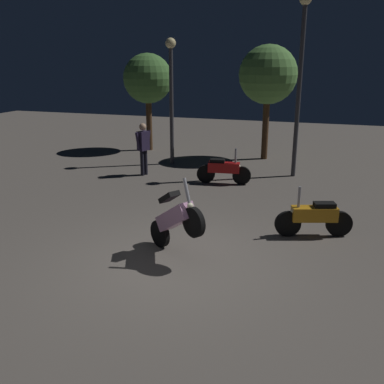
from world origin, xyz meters
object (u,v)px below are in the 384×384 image
(person_rider_beside, at_px, (143,144))
(streetlamp_far, at_px, (301,66))
(motorcycle_pink_foreground, at_px, (176,220))
(motorcycle_red_parked_left, at_px, (224,170))
(motorcycle_orange_parked_right, at_px, (314,217))
(streetlamp_near, at_px, (171,85))

(person_rider_beside, height_order, streetlamp_far, streetlamp_far)
(motorcycle_pink_foreground, height_order, motorcycle_red_parked_left, motorcycle_pink_foreground)
(motorcycle_red_parked_left, distance_m, streetlamp_far, 3.93)
(motorcycle_pink_foreground, xyz_separation_m, person_rider_beside, (-3.09, 5.41, 0.28))
(motorcycle_red_parked_left, bearing_deg, person_rider_beside, 168.66)
(motorcycle_red_parked_left, relative_size, person_rider_beside, 0.97)
(motorcycle_orange_parked_right, bearing_deg, motorcycle_pink_foreground, 18.31)
(motorcycle_red_parked_left, bearing_deg, streetlamp_far, 31.67)
(motorcycle_pink_foreground, relative_size, motorcycle_red_parked_left, 0.98)
(motorcycle_orange_parked_right, relative_size, person_rider_beside, 0.94)
(person_rider_beside, distance_m, streetlamp_far, 5.47)
(motorcycle_pink_foreground, bearing_deg, streetlamp_far, 110.79)
(motorcycle_pink_foreground, bearing_deg, motorcycle_red_parked_left, 127.89)
(person_rider_beside, bearing_deg, motorcycle_pink_foreground, -39.19)
(motorcycle_pink_foreground, relative_size, streetlamp_far, 0.30)
(motorcycle_orange_parked_right, bearing_deg, motorcycle_red_parked_left, -68.19)
(motorcycle_orange_parked_right, distance_m, streetlamp_near, 7.90)
(motorcycle_pink_foreground, relative_size, person_rider_beside, 0.96)
(motorcycle_orange_parked_right, xyz_separation_m, streetlamp_far, (-0.88, 4.99, 3.02))
(motorcycle_orange_parked_right, bearing_deg, streetlamp_near, -63.71)
(motorcycle_orange_parked_right, distance_m, person_rider_beside, 6.65)
(motorcycle_red_parked_left, bearing_deg, motorcycle_pink_foreground, -93.55)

